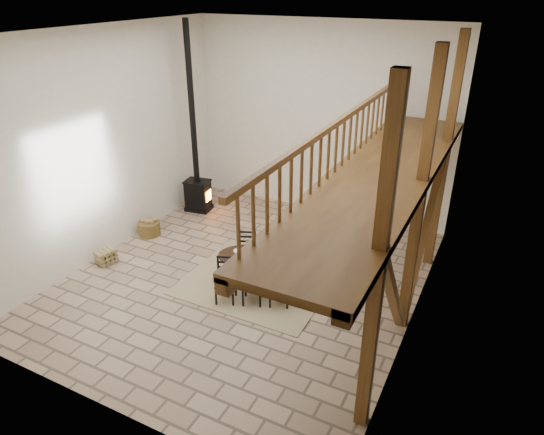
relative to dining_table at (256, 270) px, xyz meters
The scene contains 7 objects.
ground 0.52m from the dining_table, 161.19° to the left, with size 8.00×8.00×0.00m, color tan.
room_shell 2.77m from the dining_table, ahead, with size 7.02×8.02×5.01m.
rug 0.38m from the dining_table, 111.42° to the left, with size 3.00×2.50×0.02m, color tan.
dining_table is the anchor object (origin of this frame).
wood_stove 4.20m from the dining_table, 141.54° to the left, with size 0.74×0.61×5.00m.
log_basket 3.57m from the dining_table, 167.64° to the left, with size 0.54×0.54×0.44m.
log_stack 3.55m from the dining_table, 167.61° to the right, with size 0.41×0.50×0.33m.
Camera 1 is at (4.51, -7.60, 5.79)m, focal length 32.00 mm.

